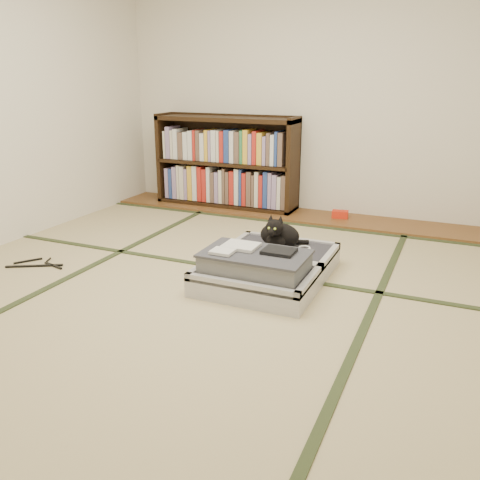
% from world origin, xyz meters
% --- Properties ---
extents(floor, '(4.50, 4.50, 0.00)m').
position_xyz_m(floor, '(0.00, 0.00, 0.00)').
color(floor, tan).
rests_on(floor, ground).
extents(wood_strip, '(4.00, 0.50, 0.02)m').
position_xyz_m(wood_strip, '(0.00, 2.00, 0.01)').
color(wood_strip, brown).
rests_on(wood_strip, ground).
extents(red_item, '(0.16, 0.11, 0.07)m').
position_xyz_m(red_item, '(0.36, 2.03, 0.06)').
color(red_item, red).
rests_on(red_item, wood_strip).
extents(room_shell, '(4.50, 4.50, 4.50)m').
position_xyz_m(room_shell, '(0.00, 0.00, 1.46)').
color(room_shell, white).
rests_on(room_shell, ground).
extents(tatami_borders, '(4.00, 4.50, 0.01)m').
position_xyz_m(tatami_borders, '(0.00, 0.49, 0.00)').
color(tatami_borders, '#2D381E').
rests_on(tatami_borders, ground).
extents(bookcase, '(1.50, 0.34, 0.96)m').
position_xyz_m(bookcase, '(-0.86, 2.07, 0.45)').
color(bookcase, black).
rests_on(bookcase, wood_strip).
extents(suitcase, '(0.75, 1.00, 0.29)m').
position_xyz_m(suitcase, '(0.26, 0.30, 0.10)').
color(suitcase, '#BCBCC1').
rests_on(suitcase, floor).
extents(cat, '(0.33, 0.33, 0.27)m').
position_xyz_m(cat, '(0.25, 0.59, 0.24)').
color(cat, black).
rests_on(cat, suitcase).
extents(cable_coil, '(0.10, 0.10, 0.02)m').
position_xyz_m(cable_coil, '(0.43, 0.62, 0.15)').
color(cable_coil, white).
rests_on(cable_coil, suitcase).
extents(hanger, '(0.41, 0.28, 0.01)m').
position_xyz_m(hanger, '(-1.38, -0.09, 0.01)').
color(hanger, black).
rests_on(hanger, floor).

